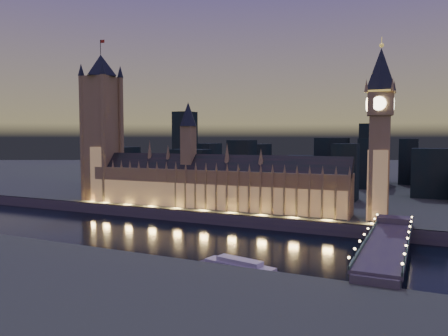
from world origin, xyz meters
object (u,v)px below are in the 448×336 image
at_px(palace_of_westminster, 211,183).
at_px(river_boat, 240,265).
at_px(victoria_tower, 102,121).
at_px(elizabeth_tower, 380,119).
at_px(westminster_bridge, 387,249).

xyz_separation_m(palace_of_westminster, river_boat, (68.01, -106.08, -24.81)).
xyz_separation_m(victoria_tower, elizabeth_tower, (218.00, -0.00, -2.45)).
bearing_deg(westminster_bridge, elizabeth_tower, 99.75).
height_order(elizabeth_tower, westminster_bridge, elizabeth_tower).
bearing_deg(elizabeth_tower, river_boat, -114.65).
bearing_deg(victoria_tower, palace_of_westminster, -0.10).
bearing_deg(river_boat, palace_of_westminster, 122.67).
xyz_separation_m(elizabeth_tower, river_boat, (-48.77, -106.25, -69.38)).
relative_size(elizabeth_tower, westminster_bridge, 1.00).
relative_size(westminster_bridge, river_boat, 2.60).
distance_m(palace_of_westminster, victoria_tower, 111.61).
bearing_deg(elizabeth_tower, palace_of_westminster, -179.92).
xyz_separation_m(westminster_bridge, river_boat, (-60.00, -40.88, -4.43)).
relative_size(palace_of_westminster, victoria_tower, 1.54).
bearing_deg(elizabeth_tower, westminster_bridge, -80.25).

